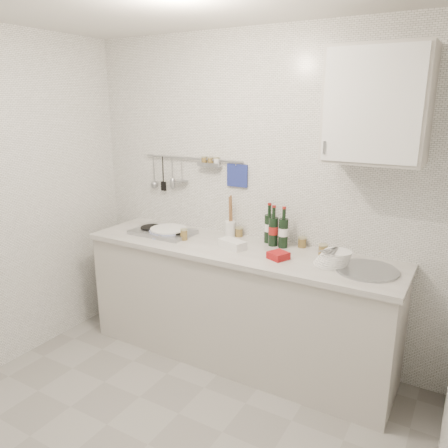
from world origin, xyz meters
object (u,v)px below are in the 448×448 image
object	(u,v)px
wine_bottles	(275,225)
utensil_crock	(230,227)
plate_stack_sink	(334,258)
wall_cabinet	(378,105)
plate_stack_hob	(167,231)

from	to	relation	value
wine_bottles	utensil_crock	xyz separation A→B (m)	(-0.41, 0.03, -0.07)
plate_stack_sink	wine_bottles	xyz separation A→B (m)	(-0.51, 0.19, 0.11)
wine_bottles	utensil_crock	size ratio (longest dim) A/B	0.90
plate_stack_sink	wall_cabinet	bearing A→B (deg)	35.60
plate_stack_sink	wine_bottles	size ratio (longest dim) A/B	0.78
plate_stack_hob	wall_cabinet	bearing A→B (deg)	4.30
plate_stack_sink	utensil_crock	xyz separation A→B (m)	(-0.92, 0.22, 0.03)
wine_bottles	utensil_crock	distance (m)	0.41
plate_stack_hob	wine_bottles	world-z (taller)	wine_bottles
plate_stack_hob	plate_stack_sink	xyz separation A→B (m)	(1.39, -0.00, 0.02)
wall_cabinet	utensil_crock	bearing A→B (deg)	174.57
plate_stack_hob	plate_stack_sink	size ratio (longest dim) A/B	1.35
plate_stack_hob	utensil_crock	size ratio (longest dim) A/B	0.95
plate_stack_hob	utensil_crock	xyz separation A→B (m)	(0.47, 0.22, 0.05)
wall_cabinet	utensil_crock	world-z (taller)	wall_cabinet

